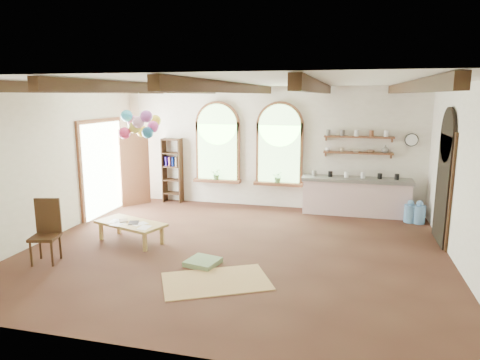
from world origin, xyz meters
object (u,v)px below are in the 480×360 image
(kitchen_counter, at_px, (356,196))
(coffee_table, at_px, (131,225))
(side_chair, at_px, (46,244))
(balloon_cluster, at_px, (140,124))

(kitchen_counter, height_order, coffee_table, kitchen_counter)
(side_chair, bearing_deg, coffee_table, 54.95)
(kitchen_counter, relative_size, side_chair, 2.34)
(side_chair, bearing_deg, balloon_cluster, 72.31)
(kitchen_counter, bearing_deg, balloon_cluster, -154.14)
(kitchen_counter, distance_m, side_chair, 7.16)
(kitchen_counter, bearing_deg, coffee_table, -143.93)
(kitchen_counter, relative_size, coffee_table, 1.67)
(coffee_table, bearing_deg, kitchen_counter, 36.07)
(balloon_cluster, bearing_deg, kitchen_counter, 25.86)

